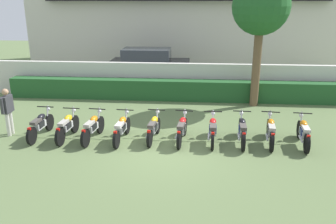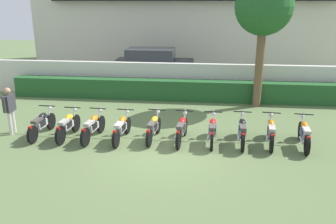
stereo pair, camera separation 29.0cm
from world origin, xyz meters
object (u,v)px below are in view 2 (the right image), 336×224
motorcycle_in_row_4 (154,127)px  motorcycle_in_row_6 (212,130)px  tree_near_inspector (264,8)px  motorcycle_in_row_2 (93,126)px  motorcycle_in_row_0 (42,124)px  motorcycle_in_row_7 (242,131)px  parked_car (153,65)px  inspector_person (10,107)px  motorcycle_in_row_5 (182,129)px  motorcycle_in_row_3 (122,128)px  motorcycle_in_row_8 (271,132)px  motorcycle_in_row_9 (304,133)px  motorcycle_in_row_1 (68,125)px

motorcycle_in_row_4 → motorcycle_in_row_6: (1.97, -0.06, 0.01)m
tree_near_inspector → motorcycle_in_row_2: 8.46m
motorcycle_in_row_0 → motorcycle_in_row_7: size_ratio=1.01×
motorcycle_in_row_0 → motorcycle_in_row_2: bearing=-91.4°
parked_car → inspector_person: bearing=-112.4°
parked_car → motorcycle_in_row_2: bearing=-94.1°
motorcycle_in_row_6 → parked_car: bearing=22.2°
tree_near_inspector → motorcycle_in_row_5: 6.60m
parked_car → tree_near_inspector: size_ratio=0.82×
motorcycle_in_row_3 → motorcycle_in_row_4: (1.05, 0.17, -0.01)m
motorcycle_in_row_3 → motorcycle_in_row_8: bearing=-84.6°
motorcycle_in_row_0 → inspector_person: (-1.16, 0.11, 0.54)m
motorcycle_in_row_2 → motorcycle_in_row_9: bearing=-83.4°
tree_near_inspector → motorcycle_in_row_1: bearing=-146.3°
tree_near_inspector → parked_car: bearing=139.8°
motorcycle_in_row_0 → motorcycle_in_row_8: bearing=-88.0°
motorcycle_in_row_8 → motorcycle_in_row_9: (1.04, -0.05, -0.00)m
motorcycle_in_row_1 → motorcycle_in_row_8: size_ratio=0.98×
motorcycle_in_row_5 → inspector_person: (-6.02, 0.09, 0.54)m
motorcycle_in_row_7 → motorcycle_in_row_9: motorcycle_in_row_7 is taller
motorcycle_in_row_6 → motorcycle_in_row_2: bearing=93.6°
motorcycle_in_row_7 → motorcycle_in_row_5: bearing=93.5°
motorcycle_in_row_3 → motorcycle_in_row_7: bearing=-84.6°
motorcycle_in_row_5 → tree_near_inspector: bearing=-28.0°
parked_car → motorcycle_in_row_4: (1.38, -8.96, -0.50)m
motorcycle_in_row_3 → motorcycle_in_row_7: (3.98, 0.13, 0.01)m
motorcycle_in_row_7 → motorcycle_in_row_9: size_ratio=1.01×
motorcycle_in_row_2 → motorcycle_in_row_6: bearing=-82.7°
motorcycle_in_row_1 → motorcycle_in_row_9: size_ratio=0.98×
motorcycle_in_row_2 → motorcycle_in_row_4: size_ratio=1.05×
parked_car → tree_near_inspector: (5.35, -4.53, 3.27)m
tree_near_inspector → motorcycle_in_row_6: size_ratio=3.04×
tree_near_inspector → motorcycle_in_row_3: tree_near_inspector is taller
parked_car → motorcycle_in_row_6: 9.64m
motorcycle_in_row_3 → motorcycle_in_row_5: 2.01m
motorcycle_in_row_9 → inspector_person: 9.97m
motorcycle_in_row_1 → inspector_person: 2.21m
motorcycle_in_row_0 → motorcycle_in_row_9: bearing=-88.4°
motorcycle_in_row_0 → motorcycle_in_row_2: 1.87m
motorcycle_in_row_4 → motorcycle_in_row_3: bearing=104.2°
parked_car → motorcycle_in_row_6: parked_car is taller
parked_car → motorcycle_in_row_2: 9.18m
motorcycle_in_row_0 → motorcycle_in_row_6: motorcycle_in_row_0 is taller
tree_near_inspector → motorcycle_in_row_8: tree_near_inspector is taller
motorcycle_in_row_2 → motorcycle_in_row_9: motorcycle_in_row_9 is taller
motorcycle_in_row_0 → motorcycle_in_row_1: bearing=-93.0°
motorcycle_in_row_2 → motorcycle_in_row_9: 6.93m
motorcycle_in_row_8 → motorcycle_in_row_5: bearing=97.5°
motorcycle_in_row_4 → motorcycle_in_row_9: motorcycle_in_row_9 is taller
motorcycle_in_row_3 → inspector_person: inspector_person is taller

